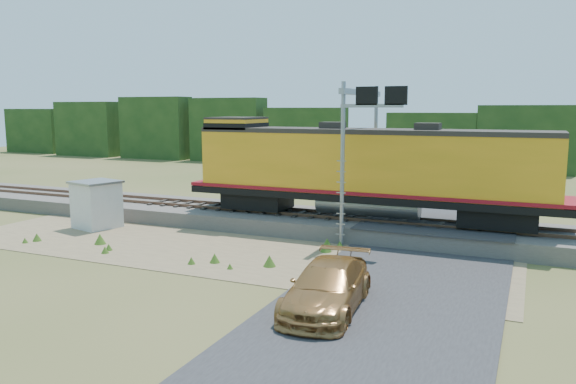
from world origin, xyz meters
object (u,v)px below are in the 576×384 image
at_px(locomotive, 363,168).
at_px(shed, 97,204).
at_px(signal_gantry, 365,123).
at_px(car, 327,287).

height_order(locomotive, shed, locomotive).
bearing_deg(shed, locomotive, 31.30).
xyz_separation_m(locomotive, signal_gantry, (0.25, -0.68, 2.21)).
xyz_separation_m(shed, signal_gantry, (13.48, 3.48, 4.29)).
distance_m(locomotive, shed, 14.03).
bearing_deg(shed, signal_gantry, 28.33).
height_order(locomotive, car, locomotive).
distance_m(shed, signal_gantry, 14.57).
bearing_deg(locomotive, car, -79.25).
relative_size(locomotive, shed, 7.33).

